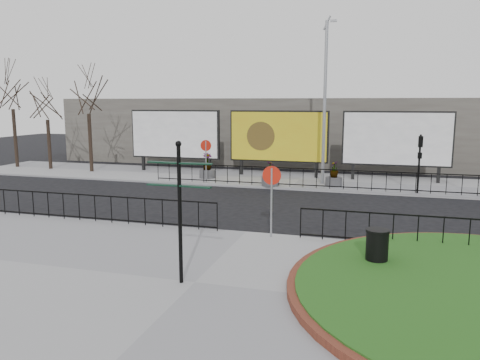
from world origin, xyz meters
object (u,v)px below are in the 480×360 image
at_px(fingerpost_sign, 180,199).
at_px(planter_c, 334,177).
at_px(billboard_mid, 278,137).
at_px(planter_a, 207,169).
at_px(planter_b, 270,178).
at_px(lamp_post, 325,100).
at_px(litter_bin, 377,248).

height_order(fingerpost_sign, planter_c, fingerpost_sign).
bearing_deg(billboard_mid, planter_c, -35.53).
distance_m(billboard_mid, fingerpost_sign, 18.12).
height_order(planter_a, planter_b, planter_a).
relative_size(lamp_post, litter_bin, 8.42).
bearing_deg(litter_bin, billboard_mid, 111.16).
height_order(fingerpost_sign, planter_a, fingerpost_sign).
height_order(lamp_post, fingerpost_sign, lamp_post).
relative_size(litter_bin, planter_c, 0.79).
bearing_deg(litter_bin, fingerpost_sign, -151.91).
relative_size(billboard_mid, planter_c, 4.47).
xyz_separation_m(billboard_mid, lamp_post, (3.01, -1.97, 2.23)).
xyz_separation_m(lamp_post, fingerpost_sign, (-1.84, -16.11, -2.50)).
bearing_deg(planter_b, planter_c, 15.29).
relative_size(billboard_mid, planter_a, 4.02).
height_order(lamp_post, planter_b, lamp_post).
bearing_deg(planter_c, litter_bin, -79.86).
relative_size(litter_bin, planter_b, 0.79).
relative_size(fingerpost_sign, planter_a, 2.37).
bearing_deg(fingerpost_sign, billboard_mid, 97.61).
relative_size(litter_bin, planter_a, 0.71).
xyz_separation_m(fingerpost_sign, planter_b, (-0.87, 14.51, -1.75)).
distance_m(billboard_mid, lamp_post, 4.23).
height_order(billboard_mid, planter_b, billboard_mid).
xyz_separation_m(lamp_post, litter_bin, (2.99, -13.53, -4.15)).
bearing_deg(billboard_mid, planter_b, -85.20).
distance_m(billboard_mid, planter_c, 4.96).
xyz_separation_m(planter_b, planter_c, (3.40, 0.93, 0.03)).
height_order(billboard_mid, lamp_post, lamp_post).
bearing_deg(planter_a, planter_c, -4.96).
relative_size(fingerpost_sign, planter_b, 2.65).
height_order(planter_b, planter_c, planter_c).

